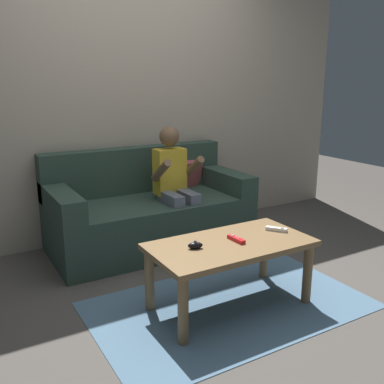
{
  "coord_description": "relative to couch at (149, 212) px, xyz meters",
  "views": [
    {
      "loc": [
        -1.49,
        -2.17,
        1.41
      ],
      "look_at": [
        0.07,
        0.5,
        0.6
      ],
      "focal_mm": 40.57,
      "sensor_mm": 36.0,
      "label": 1
    }
  ],
  "objects": [
    {
      "name": "ground_plane",
      "position": [
        0.01,
        -1.1,
        -0.3
      ],
      "size": [
        9.53,
        9.53,
        0.0
      ],
      "primitive_type": "plane",
      "color": "#4C4742"
    },
    {
      "name": "wall_back",
      "position": [
        0.01,
        0.39,
        0.95
      ],
      "size": [
        4.76,
        0.05,
        2.5
      ],
      "primitive_type": "cube",
      "color": "#B2A38E",
      "rests_on": "ground"
    },
    {
      "name": "area_rug",
      "position": [
        -0.01,
        -1.22,
        -0.29
      ],
      "size": [
        1.74,
        1.06,
        0.01
      ],
      "primitive_type": "cube",
      "color": "slate",
      "rests_on": "ground"
    },
    {
      "name": "coffee_table",
      "position": [
        -0.01,
        -1.22,
        0.07
      ],
      "size": [
        1.01,
        0.53,
        0.43
      ],
      "color": "brown",
      "rests_on": "ground"
    },
    {
      "name": "game_remote_white_far_corner",
      "position": [
        0.37,
        -1.21,
        0.15
      ],
      "size": [
        0.11,
        0.13,
        0.03
      ],
      "color": "white",
      "rests_on": "coffee_table"
    },
    {
      "name": "game_remote_red_near_edge",
      "position": [
        0.03,
        -1.22,
        0.15
      ],
      "size": [
        0.04,
        0.14,
        0.03
      ],
      "color": "red",
      "rests_on": "coffee_table"
    },
    {
      "name": "couch",
      "position": [
        0.0,
        0.0,
        0.0
      ],
      "size": [
        1.67,
        0.8,
        0.82
      ],
      "color": "#2D4238",
      "rests_on": "ground"
    },
    {
      "name": "nunchuk_black",
      "position": [
        -0.25,
        -1.2,
        0.16
      ],
      "size": [
        0.1,
        0.07,
        0.05
      ],
      "color": "black",
      "rests_on": "coffee_table"
    },
    {
      "name": "person_seated_on_couch",
      "position": [
        0.16,
        -0.18,
        0.29
      ],
      "size": [
        0.36,
        0.44,
        1.03
      ],
      "color": "slate",
      "rests_on": "ground"
    }
  ]
}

